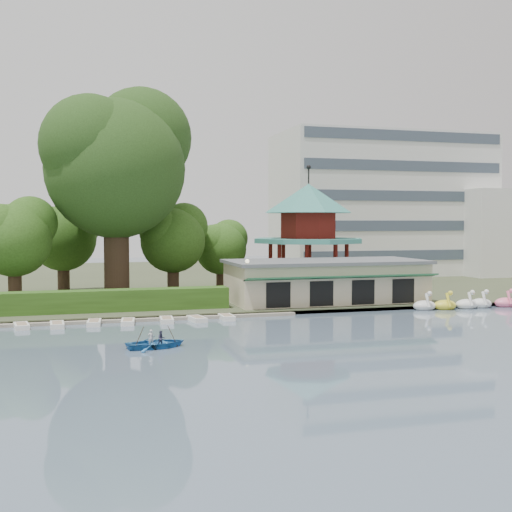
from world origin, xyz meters
name	(u,v)px	position (x,y,z in m)	size (l,w,h in m)	color
ground_plane	(308,359)	(0.00, 0.00, 0.00)	(220.00, 220.00, 0.00)	slate
shore	(173,279)	(0.00, 52.00, 0.20)	(220.00, 70.00, 0.40)	#424930
embankment	(235,315)	(0.00, 17.30, 0.15)	(220.00, 0.60, 0.30)	gray
dock	(87,321)	(-12.00, 17.20, 0.12)	(34.00, 1.60, 0.24)	gray
boathouse	(326,280)	(10.00, 21.97, 2.37)	(18.60, 9.39, 3.90)	beige
pavilion	(308,226)	(12.00, 32.00, 7.48)	(12.40, 12.40, 13.50)	beige
office_building	(401,209)	(32.67, 49.00, 9.73)	(38.00, 18.00, 20.00)	silver
hedge	(48,303)	(-15.00, 20.50, 1.30)	(30.00, 2.00, 1.80)	#31581A
lamp_post	(247,275)	(1.50, 19.00, 3.34)	(0.36, 0.36, 4.28)	black
big_tree	(117,158)	(-8.82, 28.21, 13.98)	(14.53, 13.54, 20.72)	#3A281C
small_trees	(71,240)	(-13.15, 31.53, 6.14)	(39.44, 16.87, 9.87)	#3A281C
moored_rowboats	(59,324)	(-14.05, 15.79, 0.18)	(27.22, 2.73, 0.36)	white
rowboat_with_passengers	(156,339)	(-8.03, 5.71, 0.54)	(5.75, 4.52, 2.01)	#286AA7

